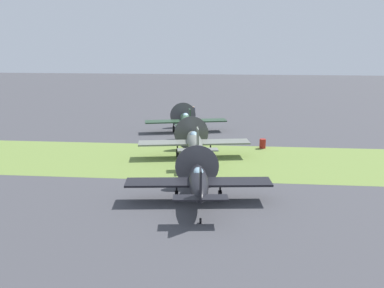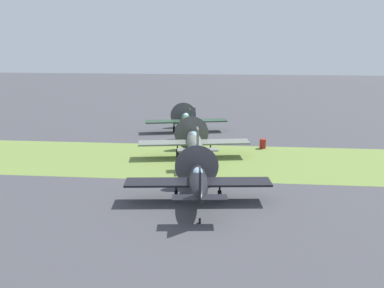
{
  "view_description": "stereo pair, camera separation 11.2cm",
  "coord_description": "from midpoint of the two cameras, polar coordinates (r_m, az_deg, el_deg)",
  "views": [
    {
      "loc": [
        4.84,
        -45.71,
        10.35
      ],
      "look_at": [
        1.39,
        -9.27,
        1.29
      ],
      "focal_mm": 40.36,
      "sensor_mm": 36.0,
      "label": 1
    },
    {
      "loc": [
        4.95,
        -45.7,
        10.35
      ],
      "look_at": [
        1.39,
        -9.27,
        1.29
      ],
      "focal_mm": 40.36,
      "sensor_mm": 36.0,
      "label": 2
    }
  ],
  "objects": [
    {
      "name": "airplane_lead",
      "position": [
        48.18,
        -0.68,
        3.16
      ],
      "size": [
        9.25,
        7.4,
        3.28
      ],
      "rotation": [
        0.0,
        0.0,
        0.23
      ],
      "color": "#233D28",
      "rests_on": "ground"
    },
    {
      "name": "ground_crew_chief",
      "position": [
        56.01,
        0.3,
        4.2
      ],
      "size": [
        0.42,
        0.53,
        1.73
      ],
      "rotation": [
        0.0,
        0.0,
        0.94
      ],
      "color": "#2D3342",
      "rests_on": "ground"
    },
    {
      "name": "airplane_trail",
      "position": [
        27.65,
        0.93,
        -4.95
      ],
      "size": [
        9.52,
        7.55,
        3.38
      ],
      "rotation": [
        0.0,
        0.0,
        0.11
      ],
      "color": "black",
      "rests_on": "ground"
    },
    {
      "name": "fuel_drum",
      "position": [
        41.9,
        9.4,
        0.05
      ],
      "size": [
        0.6,
        0.6,
        0.9
      ],
      "primitive_type": "cylinder",
      "color": "maroon",
      "rests_on": "ground"
    },
    {
      "name": "airplane_wingman",
      "position": [
        37.84,
        0.39,
        0.33
      ],
      "size": [
        9.94,
        7.92,
        3.52
      ],
      "rotation": [
        0.0,
        0.0,
        0.17
      ],
      "color": "slate",
      "rests_on": "ground"
    },
    {
      "name": "ground_plane",
      "position": [
        47.12,
        -0.52,
        1.21
      ],
      "size": [
        160.0,
        160.0,
        0.0
      ],
      "primitive_type": "plane",
      "color": "#424247"
    },
    {
      "name": "grass_verge",
      "position": [
        37.56,
        -2.13,
        -2.09
      ],
      "size": [
        120.0,
        11.0,
        0.01
      ],
      "primitive_type": "cube",
      "color": "olive",
      "rests_on": "ground"
    }
  ]
}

